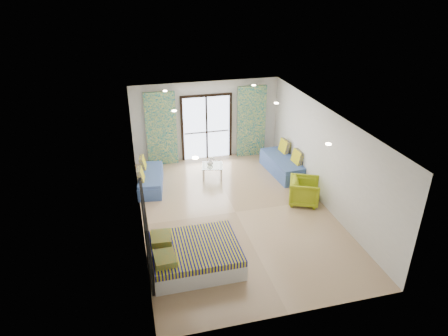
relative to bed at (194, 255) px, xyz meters
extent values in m
cube|color=black|center=(1.48, 5.60, 1.96)|extent=(1.76, 0.08, 0.08)
cube|color=black|center=(0.64, 5.60, 0.82)|extent=(0.08, 0.08, 2.20)
cube|color=black|center=(2.32, 5.60, 0.82)|extent=(0.08, 0.08, 2.20)
cube|color=black|center=(1.48, 5.60, 0.82)|extent=(0.05, 0.06, 2.20)
cube|color=#595451|center=(1.48, 5.62, 0.67)|extent=(1.52, 0.03, 0.04)
cube|color=silver|center=(-0.07, 5.46, 0.97)|extent=(1.00, 0.10, 2.50)
cube|color=silver|center=(3.03, 5.46, 0.97)|extent=(1.00, 0.10, 2.50)
cylinder|color=#FFE0B2|center=(0.08, -0.11, 2.39)|extent=(0.12, 0.12, 0.02)
cylinder|color=#FFE0B2|center=(2.88, -0.11, 2.39)|extent=(0.12, 0.12, 0.02)
cylinder|color=#FFE0B2|center=(0.08, 2.89, 2.39)|extent=(0.12, 0.12, 0.02)
cylinder|color=#FFE0B2|center=(2.88, 2.89, 2.39)|extent=(0.12, 0.12, 0.02)
cylinder|color=#FFE0B2|center=(0.08, 4.89, 2.39)|extent=(0.12, 0.12, 0.02)
cylinder|color=#FFE0B2|center=(2.88, 4.89, 2.39)|extent=(0.12, 0.12, 0.02)
cube|color=black|center=(-0.98, 0.00, 0.77)|extent=(0.06, 2.10, 1.50)
cube|color=silver|center=(-0.99, 1.25, 0.77)|extent=(0.02, 0.10, 0.10)
cube|color=silver|center=(0.03, 0.00, -0.09)|extent=(1.93, 1.54, 0.39)
cube|color=navy|center=(0.03, 0.00, 0.18)|extent=(1.91, 1.57, 0.14)
cube|color=#19704F|center=(-0.67, -0.37, 0.32)|extent=(0.46, 0.55, 0.13)
cube|color=#19704F|center=(-0.67, 0.37, 0.32)|extent=(0.47, 0.56, 0.13)
cube|color=#3E5995|center=(-0.62, 3.87, -0.09)|extent=(0.90, 1.81, 0.38)
cube|color=#3E5995|center=(-0.62, 3.87, 0.15)|extent=(0.88, 1.77, 0.10)
cube|color=navy|center=(-0.92, 3.51, 0.38)|extent=(0.25, 0.45, 0.40)
cube|color=navy|center=(-0.81, 4.31, 0.38)|extent=(0.25, 0.45, 0.40)
cube|color=#3E5995|center=(3.58, 3.81, -0.06)|extent=(0.91, 1.99, 0.43)
cube|color=#3E5995|center=(3.58, 3.81, 0.21)|extent=(0.89, 1.95, 0.11)
cube|color=navy|center=(3.88, 3.38, 0.45)|extent=(0.25, 0.50, 0.45)
cube|color=navy|center=(3.81, 4.28, 0.45)|extent=(0.25, 0.50, 0.45)
cylinder|color=silver|center=(0.99, 3.86, -0.07)|extent=(0.06, 0.06, 0.41)
cylinder|color=silver|center=(1.53, 3.73, -0.07)|extent=(0.06, 0.06, 0.41)
cylinder|color=silver|center=(1.11, 4.40, -0.07)|extent=(0.06, 0.06, 0.41)
cylinder|color=silver|center=(1.65, 4.28, -0.07)|extent=(0.06, 0.06, 0.41)
cube|color=#8CA59E|center=(1.32, 4.07, 0.13)|extent=(0.76, 0.76, 0.02)
sphere|color=white|center=(1.37, 4.06, 0.36)|extent=(0.07, 0.07, 0.07)
sphere|color=white|center=(1.33, 4.12, 0.38)|extent=(0.07, 0.07, 0.07)
sphere|color=white|center=(1.27, 4.08, 0.40)|extent=(0.07, 0.07, 0.07)
sphere|color=white|center=(1.31, 4.02, 0.42)|extent=(0.07, 0.07, 0.07)
imported|color=white|center=(1.26, 4.10, 0.24)|extent=(0.23, 0.23, 0.19)
imported|color=#94A515|center=(3.47, 1.91, 0.13)|extent=(1.00, 1.02, 0.81)
camera|label=1|loc=(-1.09, -6.98, 5.57)|focal=32.00mm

